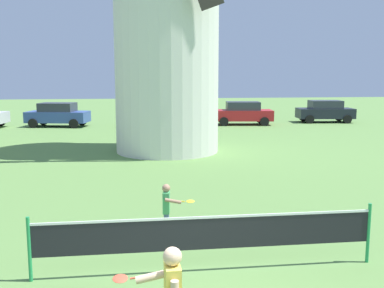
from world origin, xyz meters
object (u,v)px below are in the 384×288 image
at_px(player_far, 168,207).
at_px(parked_car_red, 243,113).
at_px(parked_car_black, 325,111).
at_px(parked_car_mustard, 154,114).
at_px(parked_car_blue, 58,114).
at_px(tennis_net, 207,233).

bearing_deg(player_far, parked_car_red, 72.07).
bearing_deg(parked_car_black, parked_car_mustard, -176.60).
height_order(parked_car_blue, parked_car_red, same).
height_order(parked_car_red, parked_car_black, same).
distance_m(parked_car_blue, parked_car_red, 12.30).
height_order(tennis_net, parked_car_red, parked_car_red).
xyz_separation_m(parked_car_red, parked_car_black, (6.22, 0.77, -0.00)).
xyz_separation_m(player_far, parked_car_black, (12.96, 21.60, 0.17)).
xyz_separation_m(parked_car_mustard, parked_car_red, (6.02, -0.04, 0.00)).
relative_size(tennis_net, player_far, 5.29).
bearing_deg(parked_car_mustard, parked_car_black, 3.40).
height_order(tennis_net, player_far, player_far).
xyz_separation_m(parked_car_blue, parked_car_red, (12.29, -0.41, 0.00)).
distance_m(parked_car_blue, parked_car_mustard, 6.29).
xyz_separation_m(tennis_net, parked_car_mustard, (0.18, 22.68, 0.12)).
relative_size(tennis_net, parked_car_black, 1.47).
bearing_deg(tennis_net, parked_car_mustard, 89.54).
bearing_deg(parked_car_red, parked_car_blue, 178.07).
relative_size(parked_car_red, parked_car_black, 1.02).
bearing_deg(player_far, parked_car_blue, 104.65).
bearing_deg(parked_car_mustard, tennis_net, -90.46).
relative_size(tennis_net, parked_car_mustard, 1.46).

